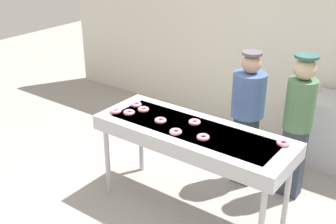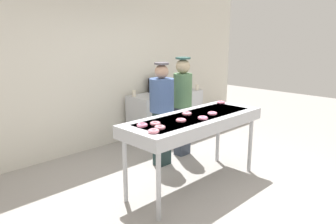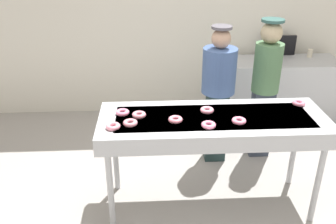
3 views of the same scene
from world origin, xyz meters
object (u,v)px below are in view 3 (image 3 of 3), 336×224
object	(u,v)px
strawberry_donut_3	(175,120)
paper_cup_3	(310,53)
strawberry_donut_8	(207,110)
worker_assistant	(265,83)
worker_baker	(218,86)
strawberry_donut_5	(239,121)
paper_cup_0	(232,54)
strawberry_donut_2	(299,103)
strawberry_donut_4	(209,125)
strawberry_donut_0	(122,112)
strawberry_donut_6	(113,126)
fryer_conveyor	(213,125)
strawberry_donut_1	(139,115)
menu_display	(279,45)
paper_cup_2	(272,53)
strawberry_donut_7	(130,123)
prep_counter	(280,90)

from	to	relation	value
strawberry_donut_3	paper_cup_3	size ratio (longest dim) A/B	1.10
strawberry_donut_8	worker_assistant	size ratio (longest dim) A/B	0.08
strawberry_donut_8	worker_baker	bearing A→B (deg)	71.83
strawberry_donut_5	paper_cup_3	xyz separation A→B (m)	(1.52, 2.13, -0.05)
paper_cup_0	strawberry_donut_2	bearing A→B (deg)	-81.47
strawberry_donut_4	paper_cup_3	world-z (taller)	strawberry_donut_4
strawberry_donut_0	strawberry_donut_6	xyz separation A→B (m)	(-0.07, -0.27, 0.00)
fryer_conveyor	strawberry_donut_0	xyz separation A→B (m)	(-0.83, 0.10, 0.11)
strawberry_donut_1	paper_cup_0	xyz separation A→B (m)	(1.28, 1.97, -0.05)
strawberry_donut_0	menu_display	xyz separation A→B (m)	(2.14, 2.03, 0.03)
strawberry_donut_2	strawberry_donut_4	distance (m)	1.03
strawberry_donut_2	worker_assistant	world-z (taller)	worker_assistant
strawberry_donut_8	paper_cup_2	distance (m)	2.30
strawberry_donut_7	paper_cup_2	xyz separation A→B (m)	(1.94, 2.15, -0.05)
strawberry_donut_3	strawberry_donut_7	bearing A→B (deg)	-173.90
strawberry_donut_6	worker_baker	size ratio (longest dim) A/B	0.08
strawberry_donut_6	worker_baker	bearing A→B (deg)	42.70
prep_counter	paper_cup_2	size ratio (longest dim) A/B	13.83
worker_baker	strawberry_donut_8	bearing A→B (deg)	66.68
strawberry_donut_1	paper_cup_3	world-z (taller)	strawberry_donut_1
strawberry_donut_2	paper_cup_3	xyz separation A→B (m)	(0.85, 1.79, -0.05)
fryer_conveyor	worker_assistant	world-z (taller)	worker_assistant
strawberry_donut_3	strawberry_donut_5	xyz separation A→B (m)	(0.56, -0.06, 0.00)
strawberry_donut_7	paper_cup_3	xyz separation A→B (m)	(2.47, 2.12, -0.05)
fryer_conveyor	strawberry_donut_1	distance (m)	0.69
fryer_conveyor	paper_cup_2	distance (m)	2.36
strawberry_donut_1	menu_display	size ratio (longest dim) A/B	0.27
worker_baker	strawberry_donut_3	bearing A→B (deg)	53.75
strawberry_donut_2	strawberry_donut_7	world-z (taller)	same
strawberry_donut_8	strawberry_donut_6	bearing A→B (deg)	-162.20
strawberry_donut_6	strawberry_donut_7	world-z (taller)	same
strawberry_donut_0	strawberry_donut_6	bearing A→B (deg)	-103.71
prep_counter	fryer_conveyor	bearing A→B (deg)	-125.08
strawberry_donut_2	paper_cup_0	xyz separation A→B (m)	(-0.27, 1.79, -0.05)
strawberry_donut_2	strawberry_donut_7	bearing A→B (deg)	-168.48
strawberry_donut_7	strawberry_donut_2	bearing A→B (deg)	11.52
strawberry_donut_7	paper_cup_3	distance (m)	3.26
fryer_conveyor	worker_assistant	size ratio (longest dim) A/B	1.25
strawberry_donut_5	worker_baker	bearing A→B (deg)	90.44
strawberry_donut_1	strawberry_donut_8	distance (m)	0.63
strawberry_donut_4	worker_assistant	bearing A→B (deg)	53.02
strawberry_donut_8	menu_display	world-z (taller)	menu_display
strawberry_donut_3	fryer_conveyor	bearing A→B (deg)	12.22
fryer_conveyor	strawberry_donut_1	world-z (taller)	strawberry_donut_1
strawberry_donut_7	menu_display	size ratio (longest dim) A/B	0.27
strawberry_donut_4	paper_cup_2	world-z (taller)	strawberry_donut_4
strawberry_donut_0	strawberry_donut_3	bearing A→B (deg)	-19.87
strawberry_donut_4	paper_cup_2	distance (m)	2.56
strawberry_donut_0	menu_display	world-z (taller)	menu_display
strawberry_donut_1	paper_cup_0	size ratio (longest dim) A/B	1.10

